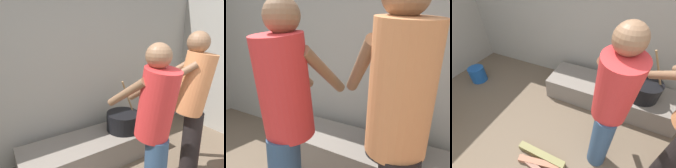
# 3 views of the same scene
# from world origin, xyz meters

# --- Properties ---
(block_enclosure_rear) EXTENTS (5.28, 0.20, 2.30)m
(block_enclosure_rear) POSITION_xyz_m (0.00, 2.56, 1.15)
(block_enclosure_rear) COLOR #9E998E
(block_enclosure_rear) RESTS_ON ground_plane
(hearth_ledge) EXTENTS (1.85, 0.60, 0.33)m
(hearth_ledge) POSITION_xyz_m (0.36, 2.04, 0.17)
(hearth_ledge) COLOR slate
(hearth_ledge) RESTS_ON ground_plane
(cooking_pot_main) EXTENTS (0.45, 0.45, 0.70)m
(cooking_pot_main) POSITION_xyz_m (0.77, 2.02, 0.45)
(cooking_pot_main) COLOR black
(cooking_pot_main) RESTS_ON hearth_ledge
(cook_in_orange_shirt) EXTENTS (0.69, 0.72, 1.65)m
(cook_in_orange_shirt) POSITION_xyz_m (1.10, 1.23, 0.95)
(cook_in_orange_shirt) COLOR black
(cook_in_orange_shirt) RESTS_ON ground_plane
(cook_in_red_shirt) EXTENTS (0.39, 0.68, 1.57)m
(cook_in_red_shirt) POSITION_xyz_m (0.45, 1.12, 0.89)
(cook_in_red_shirt) COLOR navy
(cook_in_red_shirt) RESTS_ON ground_plane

